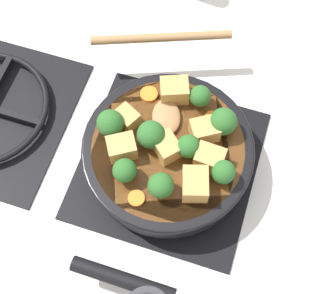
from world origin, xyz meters
The scene contains 22 objects.
ground_plane centered at (0.00, 0.00, 0.00)m, with size 2.40×2.40×0.00m, color white.
front_burner_grate centered at (0.00, 0.00, 0.01)m, with size 0.31×0.31×0.03m.
skillet_pan centered at (0.00, 0.00, 0.06)m, with size 0.38×0.29×0.06m.
wooden_spoon centered at (0.14, 0.05, 0.09)m, with size 0.25×0.25×0.02m.
tofu_cube_center_large centered at (-0.06, -0.06, 0.10)m, with size 0.05×0.04×0.04m, color tan.
tofu_cube_near_handle centered at (-0.03, 0.07, 0.10)m, with size 0.05×0.04×0.04m, color tan.
tofu_cube_east_chunk centered at (-0.01, 0.00, 0.10)m, with size 0.04×0.04×0.04m, color tan.
tofu_cube_west_chunk centered at (0.10, 0.02, 0.10)m, with size 0.05×0.04×0.04m, color tan.
tofu_cube_back_piece centered at (-0.01, -0.07, 0.10)m, with size 0.05×0.04×0.04m, color tan.
tofu_cube_front_piece centered at (0.02, 0.08, 0.10)m, with size 0.04×0.03×0.03m, color tan.
tofu_cube_mid_small centered at (0.04, -0.05, 0.10)m, with size 0.04×0.04×0.04m, color tan.
broccoli_floret_near_spoon centered at (0.09, -0.03, 0.11)m, with size 0.04×0.04×0.04m.
broccoli_floret_center_top centered at (0.00, 0.03, 0.11)m, with size 0.05×0.05×0.05m.
broccoli_floret_east_rim centered at (-0.07, 0.05, 0.11)m, with size 0.04×0.04×0.05m.
broccoli_floret_west_rim centered at (-0.08, -0.01, 0.11)m, with size 0.04×0.04×0.05m.
broccoli_floret_north_edge centered at (0.00, 0.10, 0.11)m, with size 0.05×0.05×0.05m.
broccoli_floret_south_cluster centered at (-0.03, -0.10, 0.11)m, with size 0.04×0.04×0.05m.
broccoli_floret_mid_floret centered at (0.06, -0.08, 0.11)m, with size 0.05×0.05×0.05m.
broccoli_floret_small_inner centered at (0.00, -0.03, 0.11)m, with size 0.04×0.04×0.05m.
carrot_slice_orange_thin centered at (-0.10, 0.02, 0.08)m, with size 0.03×0.03×0.01m, color orange.
carrot_slice_near_center centered at (0.07, -0.05, 0.08)m, with size 0.02×0.02×0.01m, color orange.
carrot_slice_edge_slice centered at (0.08, 0.06, 0.08)m, with size 0.03×0.03×0.01m, color orange.
Camera 1 is at (-0.30, -0.09, 0.79)m, focal length 50.00 mm.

